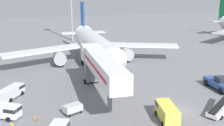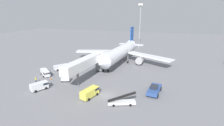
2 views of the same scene
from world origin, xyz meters
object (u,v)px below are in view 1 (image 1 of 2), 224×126
at_px(airplane_at_gate, 94,45).
at_px(safety_cone_alpha, 35,118).
at_px(jet_bridge, 100,65).
at_px(baggage_cart_far_left, 73,109).
at_px(service_van_near_left, 2,110).
at_px(belt_loader_truck, 223,109).
at_px(pushback_tug, 220,83).
at_px(service_van_near_center, 12,92).
at_px(service_van_mid_center, 167,111).

distance_m(airplane_at_gate, safety_cone_alpha, 30.16).
relative_size(jet_bridge, baggage_cart_far_left, 7.27).
height_order(jet_bridge, service_van_near_left, jet_bridge).
bearing_deg(belt_loader_truck, jet_bridge, 139.30).
relative_size(airplane_at_gate, jet_bridge, 2.00).
bearing_deg(safety_cone_alpha, belt_loader_truck, -16.21).
bearing_deg(jet_bridge, safety_cone_alpha, -155.89).
bearing_deg(pushback_tug, jet_bridge, 168.91).
bearing_deg(airplane_at_gate, jet_bridge, -104.52).
bearing_deg(service_van_near_center, belt_loader_truck, -31.32).
distance_m(service_van_near_center, safety_cone_alpha, 10.09).
bearing_deg(service_van_near_left, service_van_near_center, 78.88).
xyz_separation_m(jet_bridge, service_van_mid_center, (5.73, -11.17, -4.27)).
bearing_deg(baggage_cart_far_left, service_van_mid_center, -29.41).
bearing_deg(belt_loader_truck, safety_cone_alpha, 163.79).
height_order(airplane_at_gate, service_van_near_center, airplane_at_gate).
height_order(belt_loader_truck, service_van_near_center, belt_loader_truck).
bearing_deg(service_van_near_center, jet_bridge, -19.09).
bearing_deg(belt_loader_truck, service_van_near_left, 161.61).
xyz_separation_m(jet_bridge, baggage_cart_far_left, (-5.75, -4.70, -4.77)).
bearing_deg(service_van_near_center, safety_cone_alpha, -74.48).
relative_size(airplane_at_gate, service_van_near_center, 8.07).
relative_size(baggage_cart_far_left, safety_cone_alpha, 4.42).
distance_m(service_van_near_left, baggage_cart_far_left, 9.67).
xyz_separation_m(service_van_mid_center, baggage_cart_far_left, (-11.47, 6.47, -0.51)).
bearing_deg(service_van_mid_center, belt_loader_truck, -7.57).
bearing_deg(belt_loader_truck, pushback_tug, 50.73).
relative_size(airplane_at_gate, belt_loader_truck, 6.43).
xyz_separation_m(airplane_at_gate, jet_bridge, (-5.20, -20.09, 0.82)).
distance_m(service_van_near_left, safety_cone_alpha, 4.85).
relative_size(service_van_mid_center, service_van_near_left, 1.01).
bearing_deg(pushback_tug, service_van_near_left, 177.46).
distance_m(pushback_tug, belt_loader_truck, 10.59).
distance_m(service_van_mid_center, safety_cone_alpha, 17.91).
height_order(service_van_mid_center, service_van_near_left, service_van_mid_center).
bearing_deg(safety_cone_alpha, service_van_mid_center, -20.39).
height_order(service_van_near_center, baggage_cart_far_left, service_van_near_center).
height_order(pushback_tug, safety_cone_alpha, pushback_tug).
bearing_deg(safety_cone_alpha, service_van_near_left, 149.49).
xyz_separation_m(airplane_at_gate, safety_cone_alpha, (-16.24, -25.03, -4.38)).
xyz_separation_m(jet_bridge, pushback_tug, (21.02, -4.12, -4.42)).
height_order(pushback_tug, belt_loader_truck, belt_loader_truck).
relative_size(airplane_at_gate, service_van_mid_center, 7.63).
distance_m(service_van_near_center, baggage_cart_far_left, 12.38).
xyz_separation_m(airplane_at_gate, service_van_mid_center, (0.52, -31.26, -3.45)).
xyz_separation_m(belt_loader_truck, service_van_near_center, (-28.05, 17.06, 0.31)).
relative_size(belt_loader_truck, safety_cone_alpha, 9.97).
height_order(airplane_at_gate, safety_cone_alpha, airplane_at_gate).
xyz_separation_m(airplane_at_gate, baggage_cart_far_left, (-10.95, -24.80, -3.96)).
height_order(jet_bridge, service_van_near_center, jet_bridge).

